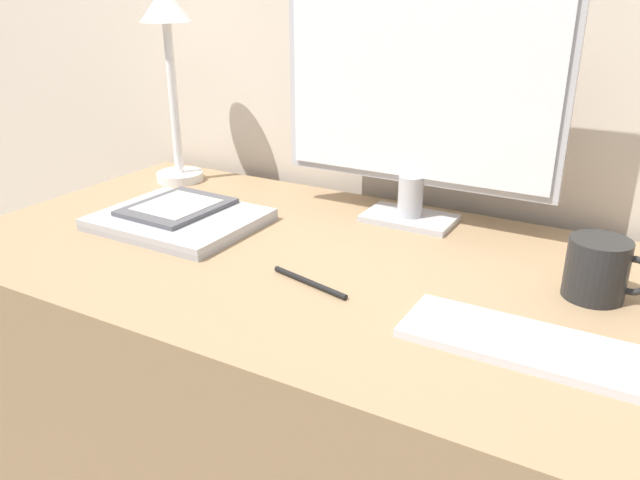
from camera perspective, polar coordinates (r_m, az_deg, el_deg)
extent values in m
cube|color=#997A56|center=(1.24, 1.71, -16.94)|extent=(1.41, 0.69, 0.70)
cube|color=#B7B7BC|center=(1.24, 8.16, 1.99)|extent=(0.18, 0.11, 0.01)
cylinder|color=#B7B7BC|center=(1.23, 8.28, 4.01)|extent=(0.05, 0.05, 0.08)
cube|color=#B7B7BC|center=(1.18, 8.97, 13.97)|extent=(0.54, 0.01, 0.38)
cube|color=white|center=(1.18, 8.81, 13.93)|extent=(0.51, 0.01, 0.35)
cube|color=silver|center=(0.85, 19.01, -9.18)|extent=(0.34, 0.12, 0.01)
cube|color=#B7B7BC|center=(0.84, 19.03, -8.85)|extent=(0.31, 0.10, 0.00)
cube|color=#A3A3A8|center=(1.24, -12.70, 1.61)|extent=(0.30, 0.24, 0.01)
cube|color=#B2B2B7|center=(1.24, -12.75, 2.10)|extent=(0.30, 0.24, 0.01)
cube|color=#4C4C51|center=(1.26, -12.95, 2.97)|extent=(0.17, 0.20, 0.01)
cube|color=beige|center=(1.26, -12.97, 3.19)|extent=(0.13, 0.14, 0.00)
cylinder|color=white|center=(1.53, -12.67, 5.72)|extent=(0.11, 0.11, 0.02)
cylinder|color=white|center=(1.49, -13.25, 12.32)|extent=(0.02, 0.02, 0.34)
cone|color=white|center=(1.47, -13.98, 20.18)|extent=(0.11, 0.11, 0.07)
cylinder|color=black|center=(1.00, 23.95, -2.41)|extent=(0.09, 0.09, 0.09)
torus|color=black|center=(1.00, 26.68, -2.93)|extent=(0.06, 0.01, 0.06)
cylinder|color=black|center=(0.97, -0.88, -3.91)|extent=(0.15, 0.04, 0.01)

